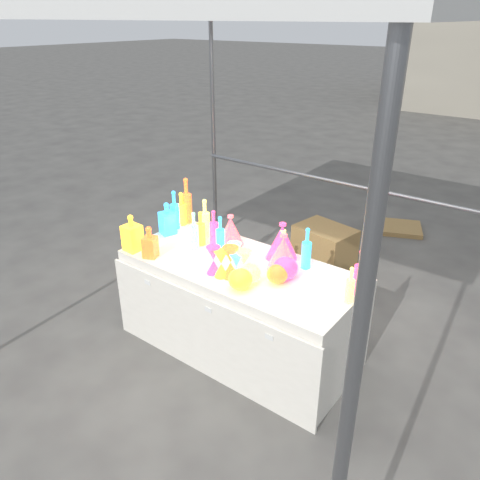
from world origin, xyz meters
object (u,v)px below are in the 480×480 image
Objects in this scene: hourglass_0 at (231,262)px; globe_0 at (240,280)px; bottle_0 at (181,209)px; decanter_0 at (132,233)px; lampshade_0 at (231,230)px; display_table at (239,307)px; cardboard_box_closed at (324,246)px.

hourglass_0 is 0.18m from globe_0.
bottle_0 is 0.59m from decanter_0.
globe_0 is at bearing -29.97° from hourglass_0.
lampshade_0 is (0.55, 0.54, -0.02)m from decanter_0.
decanter_0 reaches higher than globe_0.
display_table is 6.18× the size of bottle_0.
lampshade_0 is (-0.32, 0.41, 0.01)m from hourglass_0.
lampshade_0 is at bearing 133.53° from globe_0.
cardboard_box_closed is 1.95× the size of bottle_0.
display_table is 0.53m from hourglass_0.
globe_0 is (1.02, 0.04, -0.08)m from decanter_0.
hourglass_0 reaches higher than cardboard_box_closed.
decanter_0 is 0.88m from hourglass_0.
hourglass_0 is at bearing -64.62° from lampshade_0.
bottle_0 is at bearing 161.10° from display_table.
decanter_0 is 1.17× the size of lampshade_0.
decanter_0 is 1.02m from globe_0.
hourglass_0 is at bearing -73.60° from cardboard_box_closed.
hourglass_0 is (0.87, 0.13, -0.03)m from decanter_0.
display_table is at bearing -74.98° from cardboard_box_closed.
bottle_0 is at bearing 161.84° from lampshade_0.
decanter_0 is (-0.81, -0.30, 0.52)m from display_table.
cardboard_box_closed is at bearing 94.31° from display_table.
globe_0 is 0.65× the size of lampshade_0.
bottle_0 is 1.82× the size of globe_0.
bottle_0 is 1.18× the size of lampshade_0.
cardboard_box_closed is 2.18m from decanter_0.
display_table is at bearing -18.90° from bottle_0.
bottle_0 reaches higher than decanter_0.
globe_0 is (0.15, -0.09, -0.05)m from hourglass_0.
bottle_0 is 1.28× the size of hourglass_0.
hourglass_0 is at bearing -71.80° from display_table.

